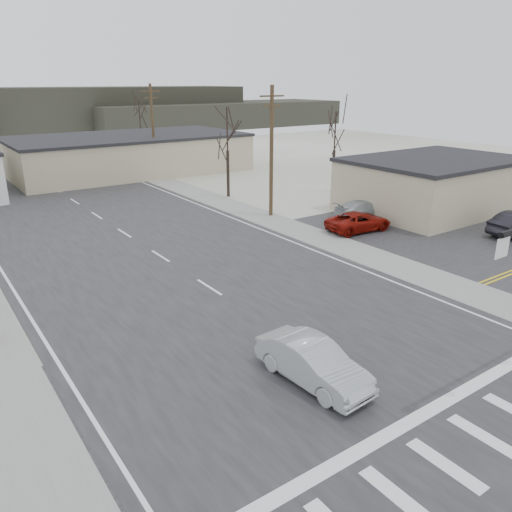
{
  "coord_description": "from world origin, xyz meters",
  "views": [
    {
      "loc": [
        -11.89,
        -13.16,
        10.3
      ],
      "look_at": [
        0.67,
        4.68,
        2.6
      ],
      "focal_mm": 35.0,
      "sensor_mm": 36.0,
      "label": 1
    }
  ],
  "objects_px": {
    "car_parked_red": "(359,222)",
    "car_parked_silver": "(364,210)",
    "sedan_crossing": "(313,362)",
    "car_far_b": "(22,163)",
    "car_far_a": "(14,166)",
    "car_parked_dark_a": "(409,211)"
  },
  "relations": [
    {
      "from": "car_parked_red",
      "to": "car_parked_silver",
      "type": "height_order",
      "value": "car_parked_silver"
    },
    {
      "from": "car_far_a",
      "to": "car_parked_silver",
      "type": "distance_m",
      "value": 42.21
    },
    {
      "from": "sedan_crossing",
      "to": "car_far_b",
      "type": "xyz_separation_m",
      "value": [
        1.29,
        55.13,
        -0.11
      ]
    },
    {
      "from": "car_far_b",
      "to": "car_parked_dark_a",
      "type": "distance_m",
      "value": 46.9
    },
    {
      "from": "car_parked_red",
      "to": "car_parked_silver",
      "type": "distance_m",
      "value": 3.51
    },
    {
      "from": "car_far_a",
      "to": "car_parked_silver",
      "type": "xyz_separation_m",
      "value": [
        18.28,
        -38.05,
        -0.08
      ]
    },
    {
      "from": "car_far_b",
      "to": "car_parked_silver",
      "type": "bearing_deg",
      "value": -54.61
    },
    {
      "from": "car_far_b",
      "to": "car_parked_silver",
      "type": "xyz_separation_m",
      "value": [
        16.9,
        -40.45,
        0.04
      ]
    },
    {
      "from": "car_far_a",
      "to": "car_parked_silver",
      "type": "bearing_deg",
      "value": 139.99
    },
    {
      "from": "car_far_b",
      "to": "sedan_crossing",
      "type": "bearing_deg",
      "value": -78.62
    },
    {
      "from": "car_far_b",
      "to": "car_parked_dark_a",
      "type": "relative_size",
      "value": 1.07
    },
    {
      "from": "sedan_crossing",
      "to": "car_parked_red",
      "type": "height_order",
      "value": "sedan_crossing"
    },
    {
      "from": "sedan_crossing",
      "to": "car_far_b",
      "type": "distance_m",
      "value": 55.15
    },
    {
      "from": "sedan_crossing",
      "to": "car_parked_dark_a",
      "type": "xyz_separation_m",
      "value": [
        20.99,
        12.57,
        -0.17
      ]
    },
    {
      "from": "sedan_crossing",
      "to": "car_parked_silver",
      "type": "xyz_separation_m",
      "value": [
        18.19,
        14.68,
        -0.07
      ]
    },
    {
      "from": "car_parked_dark_a",
      "to": "car_far_b",
      "type": "bearing_deg",
      "value": 42.87
    },
    {
      "from": "car_parked_dark_a",
      "to": "car_parked_silver",
      "type": "bearing_deg",
      "value": 71.04
    },
    {
      "from": "car_far_a",
      "to": "car_far_b",
      "type": "bearing_deg",
      "value": -95.44
    },
    {
      "from": "car_parked_red",
      "to": "car_parked_silver",
      "type": "relative_size",
      "value": 1.0
    },
    {
      "from": "sedan_crossing",
      "to": "car_parked_dark_a",
      "type": "height_order",
      "value": "sedan_crossing"
    },
    {
      "from": "car_far_a",
      "to": "car_parked_silver",
      "type": "height_order",
      "value": "car_far_a"
    },
    {
      "from": "sedan_crossing",
      "to": "car_far_a",
      "type": "relative_size",
      "value": 0.87
    }
  ]
}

